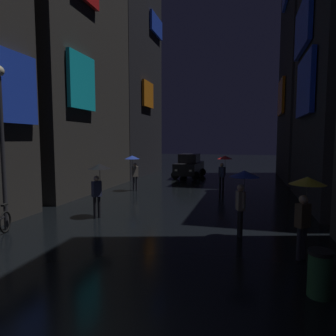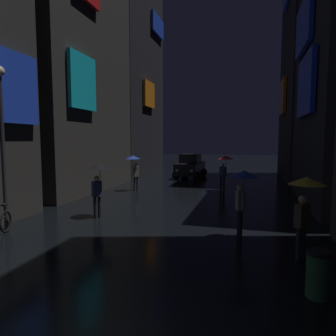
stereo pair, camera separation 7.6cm
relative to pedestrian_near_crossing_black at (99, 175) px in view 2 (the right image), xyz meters
name	(u,v)px [view 2 (the right image)]	position (x,y,z in m)	size (l,w,h in m)	color
building_left_mid	(69,51)	(-4.79, 5.62, 6.64)	(4.25, 8.91, 16.60)	#33302D
building_left_far	(127,68)	(-4.79, 14.40, 7.64)	(4.25, 8.44, 18.61)	black
building_right_far	(315,44)	(10.19, 14.50, 8.43)	(4.25, 8.66, 20.19)	#232328
pedestrian_near_crossing_black	(99,175)	(0.00, 0.00, 0.00)	(0.90, 0.90, 2.12)	black
pedestrian_foreground_right_red	(225,163)	(4.27, 7.38, 0.00)	(0.90, 0.90, 2.12)	black
pedestrian_midstreet_left_blue	(243,185)	(5.48, -1.11, 0.00)	(0.90, 0.90, 2.12)	black
pedestrian_midstreet_centre_yellow	(305,195)	(7.05, -2.38, 0.00)	(0.90, 0.90, 2.12)	#2D2D38
pedestrian_foreground_left_blue	(134,163)	(-0.97, 6.12, 0.00)	(0.90, 0.90, 2.12)	#2D2D38
car_distant	(190,166)	(1.07, 13.27, -0.74)	(2.35, 4.20, 1.92)	black
streetlamp_left_near	(2,129)	(-2.30, -2.28, 1.75)	(0.36, 0.36, 5.46)	#2D2D33
trash_bin	(318,274)	(7.00, -4.35, -1.20)	(0.46, 0.46, 0.93)	#265933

